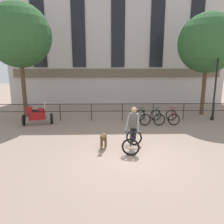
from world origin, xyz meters
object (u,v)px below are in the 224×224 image
at_px(dog, 103,138).
at_px(street_lamp, 216,82).
at_px(parked_motorcycle, 37,115).
at_px(parked_bicycle_near_lamp, 142,117).
at_px(parked_bicycle_mid_right, 172,117).
at_px(parked_bicycle_mid_left, 157,117).
at_px(cyclist_with_bike, 133,131).

relative_size(dog, street_lamp, 0.21).
distance_m(parked_motorcycle, parked_bicycle_near_lamp, 5.99).
bearing_deg(parked_bicycle_mid_right, parked_bicycle_mid_left, 8.46).
xyz_separation_m(parked_bicycle_near_lamp, street_lamp, (4.38, 0.56, 1.97)).
xyz_separation_m(parked_bicycle_near_lamp, parked_bicycle_mid_right, (1.76, 0.00, -0.00)).
bearing_deg(street_lamp, dog, -146.50).
xyz_separation_m(parked_motorcycle, parked_bicycle_mid_right, (7.74, 0.17, -0.20)).
height_order(parked_bicycle_near_lamp, parked_bicycle_mid_right, same).
height_order(parked_bicycle_near_lamp, street_lamp, street_lamp).
relative_size(dog, parked_bicycle_mid_left, 0.77).
height_order(cyclist_with_bike, parked_bicycle_mid_left, cyclist_with_bike).
distance_m(parked_motorcycle, street_lamp, 10.54).
xyz_separation_m(dog, parked_bicycle_mid_left, (3.10, 3.81, -0.11)).
height_order(dog, parked_bicycle_mid_right, parked_bicycle_mid_right).
bearing_deg(parked_motorcycle, dog, -145.40).
bearing_deg(parked_bicycle_mid_left, parked_bicycle_near_lamp, 1.95).
xyz_separation_m(cyclist_with_bike, parked_bicycle_mid_left, (1.90, 3.88, -0.41)).
relative_size(cyclist_with_bike, parked_bicycle_mid_left, 1.50).
distance_m(dog, street_lamp, 8.13).
relative_size(cyclist_with_bike, parked_bicycle_mid_right, 1.42).
bearing_deg(parked_bicycle_mid_left, parked_bicycle_mid_right, -178.04).
bearing_deg(cyclist_with_bike, street_lamp, 53.09).
height_order(parked_bicycle_mid_right, street_lamp, street_lamp).
bearing_deg(parked_bicycle_near_lamp, parked_bicycle_mid_left, 172.77).
bearing_deg(cyclist_with_bike, dog, -169.47).
height_order(parked_bicycle_near_lamp, parked_bicycle_mid_left, same).
distance_m(parked_bicycle_near_lamp, parked_bicycle_mid_right, 1.76).
distance_m(cyclist_with_bike, parked_bicycle_mid_left, 4.34).
height_order(parked_motorcycle, parked_bicycle_near_lamp, parked_motorcycle).
bearing_deg(dog, parked_bicycle_near_lamp, 67.22).
height_order(cyclist_with_bike, street_lamp, street_lamp).
relative_size(parked_bicycle_near_lamp, street_lamp, 0.29).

